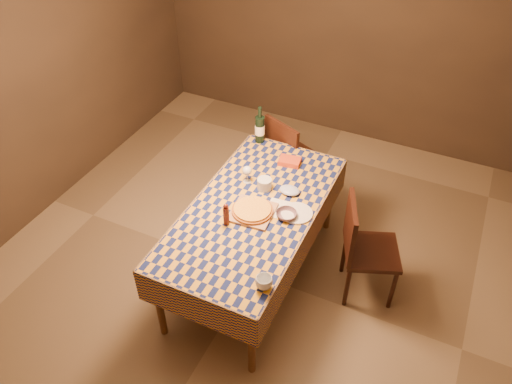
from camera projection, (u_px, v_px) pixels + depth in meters
room at (253, 147)px, 3.49m from camera, size 5.00×5.10×2.70m
dining_table at (253, 216)px, 3.91m from camera, size 0.94×1.84×0.77m
cutting_board at (252, 212)px, 3.82m from camera, size 0.34×0.34×0.02m
pizza at (252, 210)px, 3.80m from camera, size 0.37×0.37×0.03m
pepper_mill at (226, 215)px, 3.68m from camera, size 0.05×0.05×0.19m
bowl at (286, 215)px, 3.77m from camera, size 0.21×0.21×0.05m
wine_glass at (247, 171)px, 4.04m from camera, size 0.08×0.08×0.15m
wine_bottle at (260, 129)px, 4.48m from camera, size 0.10×0.10×0.35m
deli_tub at (264, 184)px, 4.01m from camera, size 0.15×0.15×0.10m
takeout_container at (290, 161)px, 4.29m from camera, size 0.20×0.15×0.05m
white_plate at (297, 213)px, 3.81m from camera, size 0.30×0.30×0.01m
tumbler at (264, 282)px, 3.25m from camera, size 0.15×0.15×0.09m
flour_patch at (285, 210)px, 3.84m from camera, size 0.30×0.24×0.00m
flour_bag at (290, 190)px, 3.99m from camera, size 0.19×0.16×0.05m
chair_far at (289, 155)px, 4.81m from camera, size 0.56×0.56×0.93m
chair_right at (362, 245)px, 3.91m from camera, size 0.55×0.55×0.93m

